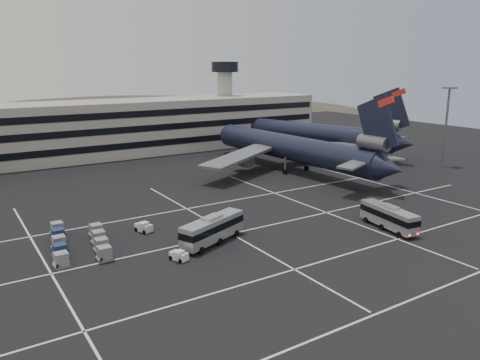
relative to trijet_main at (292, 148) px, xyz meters
The scene contains 12 objects.
ground 40.82m from the trijet_main, 130.52° to the right, with size 260.00×260.00×0.00m, color black.
lane_markings 39.67m from the trijet_main, 130.16° to the right, with size 90.00×55.62×0.01m.
terminal 49.88m from the trijet_main, 125.93° to the left, with size 125.00×26.00×24.00m.
hills 140.54m from the trijet_main, 93.42° to the left, with size 352.00×180.00×44.00m.
lightpole_right 36.01m from the trijet_main, 26.46° to the right, with size 2.40×2.40×18.28m.
trijet_main is the anchor object (origin of this frame).
trijet_far 24.10m from the trijet_main, 39.47° to the left, with size 24.90×56.60×18.08m.
bus_near 39.32m from the trijet_main, 108.03° to the right, with size 3.76×10.23×3.53m.
bus_far 46.11m from the trijet_main, 141.90° to the right, with size 10.85×6.30×3.78m.
tug_a 46.73m from the trijet_main, 155.34° to the right, with size 2.19×2.78×1.58m.
tug_b 52.85m from the trijet_main, 143.64° to the right, with size 2.01×2.52×1.42m.
uld_cluster 55.99m from the trijet_main, 158.19° to the right, with size 8.53×14.86×1.81m.
Camera 1 is at (-38.36, -48.76, 23.04)m, focal length 35.00 mm.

